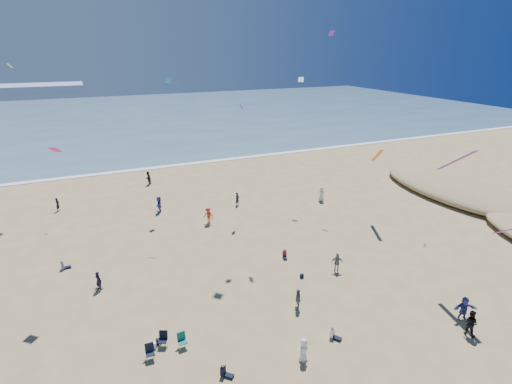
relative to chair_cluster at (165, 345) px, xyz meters
name	(u,v)px	position (x,y,z in m)	size (l,w,h in m)	color
ocean	(114,118)	(5.24, 89.75, -0.47)	(220.00, 100.00, 0.06)	#476B84
surf_line	(146,169)	(5.24, 39.75, -0.46)	(220.00, 1.20, 0.08)	white
standing_flyers	(247,246)	(9.22, 9.15, 0.36)	(29.80, 43.00, 1.83)	black
seated_group	(244,317)	(5.38, 0.58, -0.08)	(18.75, 25.02, 0.84)	white
chair_cluster	(165,345)	(0.00, 0.00, 0.00)	(2.64, 1.51, 1.00)	black
white_tote	(153,346)	(-0.65, 0.55, -0.30)	(0.35, 0.20, 0.40)	white
black_backpack	(159,342)	(-0.28, 0.80, -0.31)	(0.30, 0.22, 0.38)	black
navy_bag	(302,276)	(11.74, 3.82, -0.33)	(0.28, 0.18, 0.34)	black
kites_aloft	(312,84)	(14.78, 8.56, 14.16)	(42.80, 46.17, 27.82)	green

